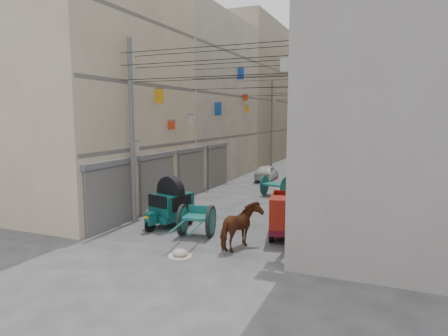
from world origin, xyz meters
The scene contains 18 objects.
ground centered at (0.00, 0.00, 0.00)m, with size 140.00×140.00×0.00m, color #404042.
building_row_left centered at (-8.00, 34.13, 6.46)m, with size 8.00×62.00×14.00m.
building_row_right centered at (8.00, 34.13, 6.46)m, with size 8.00×62.00×14.00m.
end_cap_building centered at (0.00, 66.00, 6.50)m, with size 22.00×10.00×13.00m, color gray.
shutters_left centered at (-3.92, 10.38, 1.49)m, with size 0.18×14.40×2.88m.
signboards centered at (-0.01, 21.66, 3.43)m, with size 8.22×40.52×5.67m.
ac_units centered at (3.65, 7.67, 7.43)m, with size 0.70×6.55×3.35m.
utility_poles centered at (0.00, 17.00, 4.00)m, with size 7.40×22.20×8.00m.
overhead_cables centered at (0.00, 14.40, 6.77)m, with size 7.40×22.52×1.12m.
auto_rickshaw centered at (-1.79, 6.10, 0.97)m, with size 1.73×2.43×1.65m.
tonga_cart centered at (-0.10, 5.21, 0.65)m, with size 1.50×2.90×1.25m.
mini_truck centered at (3.27, 6.41, 0.82)m, with size 1.95×3.25×1.70m.
second_cart centered at (0.58, 14.11, 0.64)m, with size 1.51×1.38×1.19m.
feed_sack centered at (0.42, 2.91, 0.13)m, with size 0.51×0.41×0.26m, color beige.
horse centered at (2.05, 4.43, 0.81)m, with size 0.87×1.92×1.62m, color brown.
distant_car_white centered at (-1.54, 19.64, 0.57)m, with size 1.34×3.33×1.14m, color silver.
distant_car_grey centered at (2.80, 30.38, 0.66)m, with size 1.39×3.98×1.31m, color #545956.
distant_car_green centered at (-1.11, 41.52, 0.66)m, with size 1.86×4.58×1.33m, color #1C523F.
Camera 1 is at (6.81, -8.50, 4.71)m, focal length 32.00 mm.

